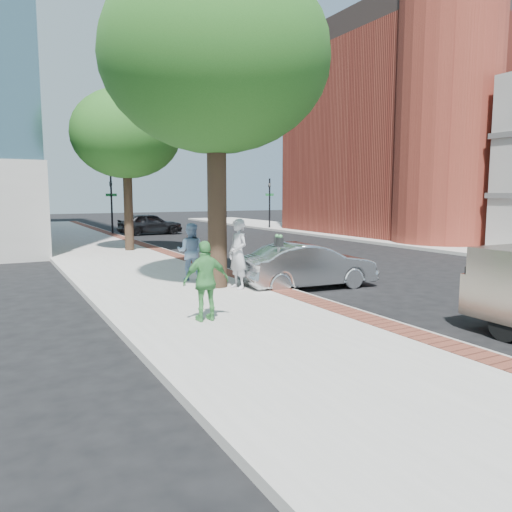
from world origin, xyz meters
TOP-DOWN VIEW (x-y plane):
  - ground at (0.00, 0.00)m, footprint 120.00×120.00m
  - sidewalk at (-1.50, 8.00)m, footprint 5.00×60.00m
  - brick_strip at (0.70, 8.00)m, footprint 0.60×60.00m
  - curb at (1.05, 8.00)m, footprint 0.10×60.00m
  - sidewalk_far at (14.50, 8.00)m, footprint 5.00×60.00m
  - church at (20.98, 13.13)m, footprint 19.00×16.00m
  - signal_near at (0.90, 22.00)m, footprint 0.70×0.15m
  - signal_far at (12.50, 22.00)m, footprint 0.70×0.15m
  - tree_near at (-0.60, 1.90)m, footprint 6.00×6.00m
  - tree_far at (-0.50, 12.00)m, footprint 4.80×4.80m
  - parking_meter at (0.71, 0.84)m, footprint 0.12×0.32m
  - person_gray at (-0.21, 1.42)m, footprint 0.54×0.74m
  - person_officer at (-0.84, 3.33)m, footprint 1.03×0.98m
  - person_green at (-2.29, -1.37)m, footprint 0.96×0.43m
  - sedan_silver at (1.94, 1.23)m, footprint 4.03×1.69m
  - bg_car at (3.30, 21.74)m, footprint 4.18×1.72m

SIDE VIEW (x-z plane):
  - ground at x=0.00m, z-range 0.00..0.00m
  - sidewalk at x=-1.50m, z-range 0.00..0.15m
  - curb at x=1.05m, z-range 0.00..0.15m
  - sidewalk_far at x=14.50m, z-range 0.00..0.15m
  - brick_strip at x=0.70m, z-range 0.15..0.16m
  - sedan_silver at x=1.94m, z-range 0.00..1.30m
  - bg_car at x=3.30m, z-range 0.00..1.42m
  - person_green at x=-2.29m, z-range 0.15..1.77m
  - person_officer at x=-0.84m, z-range 0.15..1.83m
  - person_gray at x=-0.21m, z-range 0.15..2.03m
  - parking_meter at x=0.71m, z-range 0.47..1.94m
  - signal_near at x=0.90m, z-range 0.35..4.15m
  - signal_far at x=12.50m, z-range 0.35..4.15m
  - tree_far at x=-0.50m, z-range 1.73..8.87m
  - tree_near at x=-0.60m, z-range 1.92..10.43m
  - church at x=20.98m, z-range -2.94..17.46m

